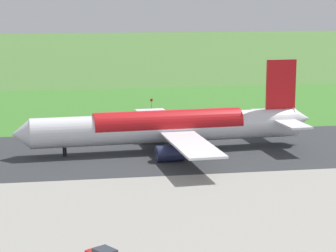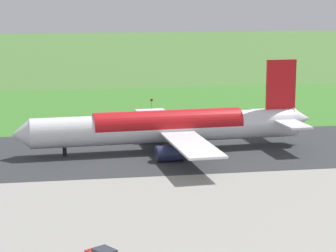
{
  "view_description": "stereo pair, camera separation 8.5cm",
  "coord_description": "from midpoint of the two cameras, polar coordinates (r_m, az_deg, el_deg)",
  "views": [
    {
      "loc": [
        16.69,
        113.16,
        26.89
      ],
      "look_at": [
        -2.64,
        0.0,
        4.5
      ],
      "focal_mm": 70.81,
      "sensor_mm": 36.0,
      "label": 1
    },
    {
      "loc": [
        16.61,
        113.18,
        26.89
      ],
      "look_at": [
        -2.64,
        0.0,
        4.5
      ],
      "focal_mm": 70.81,
      "sensor_mm": 36.0,
      "label": 2
    }
  ],
  "objects": [
    {
      "name": "ground_plane",
      "position": [
        117.51,
        -1.29,
        -2.2
      ],
      "size": [
        800.0,
        800.0,
        0.0
      ],
      "primitive_type": "plane",
      "color": "#477233"
    },
    {
      "name": "grass_verge_foreground",
      "position": [
        159.17,
        -3.55,
        1.3
      ],
      "size": [
        600.0,
        80.0,
        0.04
      ],
      "primitive_type": "cube",
      "color": "#3C782B",
      "rests_on": "ground"
    },
    {
      "name": "runway_asphalt",
      "position": [
        117.5,
        -1.29,
        -2.18
      ],
      "size": [
        600.0,
        33.6,
        0.06
      ],
      "primitive_type": "cube",
      "color": "#2D3033",
      "rests_on": "ground"
    },
    {
      "name": "no_stopping_sign",
      "position": [
        159.68,
        -1.45,
        1.95
      ],
      "size": [
        0.6,
        0.1,
        2.83
      ],
      "color": "slate",
      "rests_on": "ground"
    },
    {
      "name": "airliner_main",
      "position": [
        117.08,
        0.16,
        -0.06
      ],
      "size": [
        54.13,
        44.28,
        15.88
      ],
      "color": "white",
      "rests_on": "ground"
    },
    {
      "name": "traffic_cone_orange",
      "position": [
        155.94,
        -2.93,
        1.2
      ],
      "size": [
        0.4,
        0.4,
        0.55
      ],
      "primitive_type": "cone",
      "color": "orange",
      "rests_on": "ground"
    }
  ]
}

